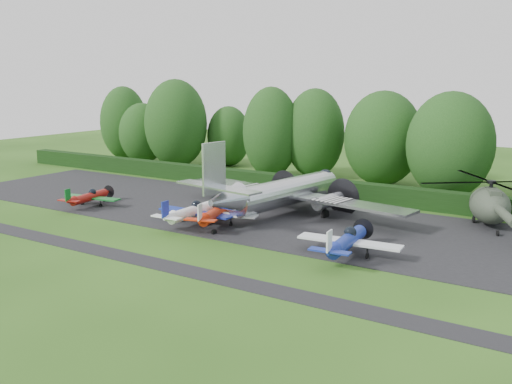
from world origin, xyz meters
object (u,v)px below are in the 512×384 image
Objects in this scene: light_plane_red at (89,197)px; light_plane_white at (192,212)px; transport_plane at (284,192)px; helicopter at (490,202)px; light_plane_orange at (215,213)px; light_plane_blue at (347,241)px.

light_plane_red is 13.31m from light_plane_white.
light_plane_white reaches higher than light_plane_red.
transport_plane reaches higher than light_plane_white.
light_plane_white is at bearing 8.72° from light_plane_red.
helicopter is at bearing 32.32° from light_plane_white.
light_plane_red is 0.44× the size of helicopter.
transport_plane is at bearing 81.79° from light_plane_orange.
transport_plane is 13.54m from light_plane_blue.
light_plane_white is 2.13m from light_plane_orange.
transport_plane is at bearing 144.55° from light_plane_blue.
light_plane_red is 38.02m from helicopter.
light_plane_white is (-5.06, -7.39, -1.04)m from transport_plane.
transport_plane is 3.79× the size of light_plane_red.
helicopter reaches higher than light_plane_orange.
light_plane_white is at bearing -145.46° from light_plane_orange.
helicopter is (20.25, 12.77, 1.02)m from light_plane_orange.
light_plane_red is 0.84× the size of light_plane_white.
light_plane_orange is at bearing -124.70° from helicopter.
light_plane_orange reaches higher than light_plane_red.
light_plane_orange is at bearing 176.26° from light_plane_blue.
transport_plane reaches higher than light_plane_orange.
light_plane_blue is 0.55× the size of helicopter.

